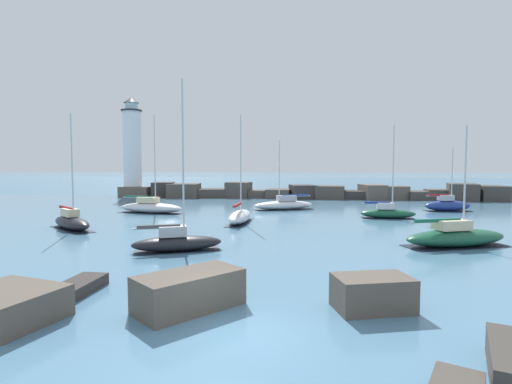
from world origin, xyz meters
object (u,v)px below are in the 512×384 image
Objects in this scene: sailboat_moored_7 at (447,205)px; sailboat_moored_5 at (177,241)px; sailboat_moored_4 at (388,212)px; sailboat_moored_6 at (284,204)px; sailboat_moored_2 at (72,221)px; sailboat_moored_3 at (456,236)px; lighthouse at (132,153)px; sailboat_moored_0 at (151,207)px; sailboat_moored_1 at (240,216)px.

sailboat_moored_5 is at bearing -134.26° from sailboat_moored_7.
sailboat_moored_6 is (-10.86, 6.80, 0.02)m from sailboat_moored_4.
sailboat_moored_2 is 0.90× the size of sailboat_moored_5.
lighthouse is at bearing 136.24° from sailboat_moored_3.
sailboat_moored_2 is 1.21× the size of sailboat_moored_3.
lighthouse is 47.01m from sailboat_moored_5.
lighthouse is 26.12m from sailboat_moored_0.
lighthouse is at bearing 129.21° from sailboat_moored_1.
sailboat_moored_3 is 18.18m from sailboat_moored_5.
sailboat_moored_0 is 1.09× the size of sailboat_moored_1.
sailboat_moored_2 is 29.57m from sailboat_moored_4.
sailboat_moored_2 reaches higher than sailboat_moored_3.
lighthouse is 1.58× the size of sailboat_moored_5.
sailboat_moored_4 is at bearing 47.38° from sailboat_moored_5.
sailboat_moored_4 is (14.31, 4.92, -0.01)m from sailboat_moored_1.
sailboat_moored_6 is (26.78, -16.88, -6.82)m from lighthouse.
sailboat_moored_7 is (33.81, 5.96, 0.05)m from sailboat_moored_0.
sailboat_moored_2 is (9.97, -34.13, -6.79)m from lighthouse.
sailboat_moored_6 is at bearing 147.95° from sailboat_moored_4.
sailboat_moored_5 is 35.03m from sailboat_moored_7.
sailboat_moored_5 is at bearing -168.27° from sailboat_moored_3.
sailboat_moored_5 is at bearing -98.45° from sailboat_moored_1.
sailboat_moored_6 is (16.81, 17.25, -0.03)m from sailboat_moored_2.
sailboat_moored_5 reaches higher than sailboat_moored_3.
sailboat_moored_3 is (29.27, -3.45, -0.01)m from sailboat_moored_2.
sailboat_moored_2 reaches higher than sailboat_moored_6.
sailboat_moored_1 is at bearing -161.04° from sailboat_moored_4.
sailboat_moored_2 is 24.08m from sailboat_moored_6.
sailboat_moored_7 is at bearing 9.99° from sailboat_moored_0.
lighthouse is at bearing 147.82° from sailboat_moored_4.
lighthouse is at bearing 147.78° from sailboat_moored_6.
sailboat_moored_5 is at bearing -62.55° from lighthouse.
sailboat_moored_7 is (45.89, -16.19, -6.73)m from lighthouse.
sailboat_moored_5 reaches higher than sailboat_moored_1.
sailboat_moored_3 is (27.17, -15.43, -0.02)m from sailboat_moored_0.
sailboat_moored_5 reaches higher than sailboat_moored_2.
sailboat_moored_2 is 1.31× the size of sailboat_moored_7.
lighthouse is 44.99m from sailboat_moored_4.
sailboat_moored_0 is at bearing -61.40° from lighthouse.
sailboat_moored_5 is at bearing -63.90° from sailboat_moored_0.
lighthouse is 1.79× the size of sailboat_moored_4.
sailboat_moored_1 reaches higher than sailboat_moored_6.
sailboat_moored_1 is 0.94× the size of sailboat_moored_5.
sailboat_moored_1 is 15.13m from sailboat_moored_4.
sailboat_moored_2 is at bearing -73.71° from lighthouse.
sailboat_moored_3 is 0.95× the size of sailboat_moored_6.
sailboat_moored_3 is at bearing -29.45° from sailboat_moored_1.
sailboat_moored_3 is 0.84× the size of sailboat_moored_4.
sailboat_moored_1 is 1.05× the size of sailboat_moored_2.
sailboat_moored_0 is at bearing 116.10° from sailboat_moored_5.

